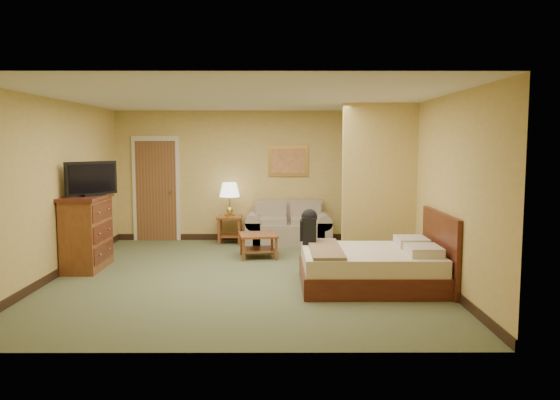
{
  "coord_description": "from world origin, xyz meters",
  "views": [
    {
      "loc": [
        0.5,
        -7.94,
        1.96
      ],
      "look_at": [
        0.53,
        0.6,
        1.07
      ],
      "focal_mm": 35.0,
      "sensor_mm": 36.0,
      "label": 1
    }
  ],
  "objects_px": {
    "loveseat": "(288,230)",
    "dresser": "(87,232)",
    "coffee_table": "(258,241)",
    "bed": "(375,266)"
  },
  "relations": [
    {
      "from": "loveseat",
      "to": "coffee_table",
      "type": "distance_m",
      "value": 1.39
    },
    {
      "from": "dresser",
      "to": "bed",
      "type": "xyz_separation_m",
      "value": [
        4.3,
        -1.05,
        -0.3
      ]
    },
    {
      "from": "bed",
      "to": "loveseat",
      "type": "bearing_deg",
      "value": 109.39
    },
    {
      "from": "coffee_table",
      "to": "bed",
      "type": "height_order",
      "value": "bed"
    },
    {
      "from": "loveseat",
      "to": "coffee_table",
      "type": "xyz_separation_m",
      "value": [
        -0.54,
        -1.28,
        0.02
      ]
    },
    {
      "from": "coffee_table",
      "to": "dresser",
      "type": "relative_size",
      "value": 0.62
    },
    {
      "from": "loveseat",
      "to": "dresser",
      "type": "relative_size",
      "value": 1.44
    },
    {
      "from": "dresser",
      "to": "loveseat",
      "type": "bearing_deg",
      "value": 33.96
    },
    {
      "from": "loveseat",
      "to": "coffee_table",
      "type": "relative_size",
      "value": 2.32
    },
    {
      "from": "dresser",
      "to": "bed",
      "type": "bearing_deg",
      "value": -13.77
    }
  ]
}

